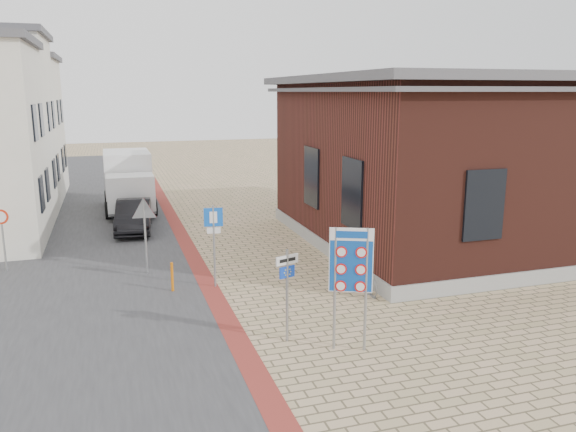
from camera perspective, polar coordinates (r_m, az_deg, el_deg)
ground at (r=15.31m, az=2.15°, el=-11.28°), size 120.00×120.00×0.00m
road_strip at (r=28.84m, az=-18.67°, el=-0.49°), size 7.00×60.00×0.02m
curb_strip at (r=24.13m, az=-10.47°, el=-2.48°), size 0.60×40.00×0.02m
brick_building at (r=24.57m, az=16.65°, el=5.71°), size 13.00×13.00×6.80m
bike_rack at (r=18.07m, az=7.75°, el=-6.71°), size 0.08×1.80×0.60m
sedan at (r=26.26m, az=-15.41°, el=0.02°), size 1.86×4.35×1.40m
box_truck at (r=30.83m, az=-15.91°, el=3.46°), size 2.53×5.84×3.05m
border_sign at (r=13.41m, az=6.42°, el=-4.75°), size 0.98×0.46×3.07m
essen_sign at (r=13.98m, az=-0.09°, el=-6.65°), size 0.63×0.24×2.40m
parking_sign at (r=17.90m, az=-7.55°, el=-1.57°), size 0.59×0.14×2.70m
yield_sign at (r=19.64m, az=-14.39°, el=-0.09°), size 0.93×0.18×2.64m
speed_sign at (r=21.80m, az=-27.03°, el=-1.31°), size 0.52×0.12×2.23m
bollard at (r=18.11m, az=-11.68°, el=-6.09°), size 0.11×0.11×0.96m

